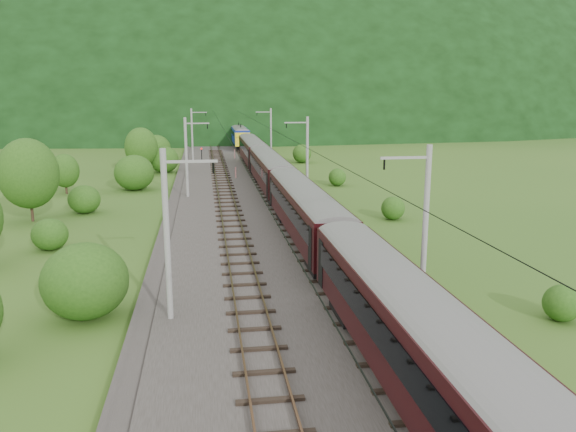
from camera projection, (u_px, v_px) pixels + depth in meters
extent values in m
plane|color=#30591B|center=(300.00, 316.00, 27.44)|extent=(600.00, 600.00, 0.00)
cube|color=#38332D|center=(275.00, 256.00, 37.07)|extent=(14.00, 220.00, 0.30)
cube|color=brown|center=(227.00, 253.00, 36.55)|extent=(0.08, 220.00, 0.15)
cube|color=brown|center=(249.00, 252.00, 36.75)|extent=(0.08, 220.00, 0.15)
cube|color=black|center=(238.00, 254.00, 36.68)|extent=(2.40, 220.00, 0.12)
cube|color=brown|center=(300.00, 250.00, 37.24)|extent=(0.08, 220.00, 0.15)
cube|color=brown|center=(321.00, 249.00, 37.44)|extent=(0.08, 220.00, 0.15)
cube|color=black|center=(310.00, 251.00, 37.37)|extent=(2.40, 220.00, 0.12)
cylinder|color=gray|center=(167.00, 236.00, 25.62)|extent=(0.28, 0.28, 8.00)
cube|color=gray|center=(191.00, 161.00, 25.06)|extent=(2.40, 0.12, 0.12)
cylinder|color=black|center=(213.00, 168.00, 25.27)|extent=(0.10, 0.10, 0.50)
cylinder|color=gray|center=(186.00, 158.00, 56.53)|extent=(0.28, 0.28, 8.00)
cube|color=gray|center=(197.00, 123.00, 55.97)|extent=(2.40, 0.12, 0.12)
cylinder|color=black|center=(207.00, 126.00, 56.18)|extent=(0.10, 0.10, 0.50)
cylinder|color=gray|center=(192.00, 135.00, 87.44)|extent=(0.28, 0.28, 8.00)
cube|color=gray|center=(199.00, 112.00, 86.88)|extent=(2.40, 0.12, 0.12)
cylinder|color=black|center=(206.00, 114.00, 87.09)|extent=(0.10, 0.10, 0.50)
cylinder|color=gray|center=(195.00, 124.00, 118.35)|extent=(0.28, 0.28, 8.00)
cube|color=gray|center=(200.00, 107.00, 117.79)|extent=(2.40, 0.12, 0.12)
cylinder|color=black|center=(205.00, 109.00, 117.99)|extent=(0.10, 0.10, 0.50)
cylinder|color=gray|center=(196.00, 117.00, 149.25)|extent=(0.28, 0.28, 8.00)
cube|color=gray|center=(201.00, 104.00, 148.69)|extent=(2.40, 0.12, 0.12)
cylinder|color=black|center=(204.00, 105.00, 148.90)|extent=(0.10, 0.10, 0.50)
cylinder|color=gray|center=(425.00, 227.00, 27.41)|extent=(0.28, 0.28, 8.00)
cube|color=gray|center=(405.00, 158.00, 26.50)|extent=(2.40, 0.12, 0.12)
cylinder|color=black|center=(384.00, 164.00, 26.42)|extent=(0.10, 0.10, 0.50)
cylinder|color=gray|center=(307.00, 156.00, 58.32)|extent=(0.28, 0.28, 8.00)
cube|color=gray|center=(296.00, 123.00, 57.41)|extent=(2.40, 0.12, 0.12)
cylinder|color=black|center=(286.00, 126.00, 57.33)|extent=(0.10, 0.10, 0.50)
cylinder|color=gray|center=(271.00, 134.00, 89.22)|extent=(0.28, 0.28, 8.00)
cube|color=gray|center=(263.00, 112.00, 88.32)|extent=(2.40, 0.12, 0.12)
cylinder|color=black|center=(257.00, 114.00, 88.24)|extent=(0.10, 0.10, 0.50)
cylinder|color=gray|center=(253.00, 123.00, 120.13)|extent=(0.28, 0.28, 8.00)
cube|color=gray|center=(248.00, 107.00, 119.22)|extent=(2.40, 0.12, 0.12)
cylinder|color=black|center=(243.00, 108.00, 119.15)|extent=(0.10, 0.10, 0.50)
cylinder|color=gray|center=(243.00, 117.00, 151.04)|extent=(0.28, 0.28, 8.00)
cube|color=gray|center=(238.00, 104.00, 150.13)|extent=(2.40, 0.12, 0.12)
cylinder|color=black|center=(235.00, 105.00, 150.05)|extent=(0.10, 0.10, 0.50)
cylinder|color=black|center=(236.00, 151.00, 35.23)|extent=(0.03, 198.00, 0.03)
cylinder|color=black|center=(311.00, 150.00, 35.92)|extent=(0.03, 198.00, 0.03)
ellipsoid|color=black|center=(212.00, 114.00, 278.56)|extent=(504.00, 360.00, 244.00)
cube|color=black|center=(413.00, 335.00, 18.89)|extent=(2.63, 19.92, 2.72)
cylinder|color=slate|center=(415.00, 300.00, 18.63)|extent=(2.63, 19.82, 2.63)
cube|color=black|center=(375.00, 328.00, 18.63)|extent=(0.05, 17.53, 1.04)
cube|color=black|center=(451.00, 323.00, 19.01)|extent=(0.05, 17.53, 1.04)
cube|color=black|center=(357.00, 307.00, 26.00)|extent=(1.99, 2.90, 0.81)
cube|color=black|center=(305.00, 210.00, 38.95)|extent=(2.63, 19.92, 2.72)
cylinder|color=slate|center=(305.00, 193.00, 38.69)|extent=(2.63, 19.82, 2.63)
cube|color=black|center=(286.00, 206.00, 38.69)|extent=(0.05, 17.53, 1.04)
cube|color=black|center=(324.00, 205.00, 39.07)|extent=(0.05, 17.53, 1.04)
cube|color=black|center=(326.00, 264.00, 32.60)|extent=(1.99, 2.90, 0.81)
cube|color=black|center=(290.00, 214.00, 46.06)|extent=(1.99, 2.90, 0.81)
cube|color=black|center=(270.00, 170.00, 59.01)|extent=(2.63, 19.92, 2.72)
cylinder|color=slate|center=(270.00, 158.00, 58.75)|extent=(2.63, 19.82, 2.63)
cube|color=black|center=(257.00, 167.00, 58.75)|extent=(0.05, 17.53, 1.04)
cube|color=black|center=(283.00, 167.00, 59.14)|extent=(0.05, 17.53, 1.04)
cube|color=black|center=(279.00, 198.00, 52.66)|extent=(1.99, 2.90, 0.81)
cube|color=black|center=(263.00, 177.00, 66.13)|extent=(1.99, 2.90, 0.81)
cube|color=black|center=(253.00, 150.00, 79.08)|extent=(2.63, 19.92, 2.72)
cylinder|color=slate|center=(253.00, 142.00, 78.81)|extent=(2.63, 19.82, 2.63)
cube|color=black|center=(243.00, 148.00, 78.81)|extent=(0.05, 17.53, 1.04)
cube|color=black|center=(262.00, 148.00, 79.20)|extent=(0.05, 17.53, 1.04)
cube|color=black|center=(258.00, 169.00, 72.72)|extent=(1.99, 2.90, 0.81)
cube|color=black|center=(249.00, 157.00, 86.19)|extent=(1.99, 2.90, 0.81)
cube|color=navy|center=(240.00, 135.00, 107.01)|extent=(2.63, 16.30, 2.72)
cylinder|color=slate|center=(240.00, 129.00, 106.74)|extent=(2.63, 16.21, 2.63)
cube|color=black|center=(233.00, 134.00, 106.75)|extent=(0.05, 14.34, 1.04)
cube|color=black|center=(247.00, 133.00, 107.13)|extent=(0.05, 14.34, 1.04)
cube|color=black|center=(242.00, 147.00, 101.88)|extent=(1.99, 2.90, 0.81)
cube|color=black|center=(238.00, 142.00, 112.90)|extent=(1.99, 2.90, 0.81)
cube|color=yellow|center=(237.00, 133.00, 114.72)|extent=(2.68, 0.50, 2.44)
cube|color=yellow|center=(243.00, 139.00, 99.37)|extent=(2.68, 0.50, 2.44)
cube|color=black|center=(239.00, 124.00, 109.51)|extent=(0.08, 1.60, 0.81)
cylinder|color=red|center=(236.00, 172.00, 69.79)|extent=(0.14, 0.14, 1.34)
cylinder|color=red|center=(235.00, 154.00, 90.40)|extent=(0.16, 0.16, 1.48)
cylinder|color=black|center=(202.00, 155.00, 85.98)|extent=(0.14, 0.14, 1.94)
sphere|color=red|center=(201.00, 149.00, 85.76)|extent=(0.23, 0.23, 0.23)
ellipsoid|color=#254F15|center=(85.00, 281.00, 26.94)|extent=(4.13, 4.13, 3.72)
ellipsoid|color=#254F15|center=(50.00, 234.00, 38.81)|extent=(2.46, 2.46, 2.22)
ellipsoid|color=#254F15|center=(84.00, 199.00, 50.60)|extent=(2.85, 2.85, 2.57)
ellipsoid|color=#254F15|center=(134.00, 173.00, 62.45)|extent=(4.39, 4.39, 3.95)
ellipsoid|color=#254F15|center=(164.00, 159.00, 76.19)|extent=(4.01, 4.01, 3.61)
ellipsoid|color=#254F15|center=(156.00, 148.00, 89.53)|extent=(4.58, 4.58, 4.12)
ellipsoid|color=#254F15|center=(147.00, 143.00, 101.77)|extent=(3.91, 3.91, 3.52)
ellipsoid|color=#254F15|center=(158.00, 142.00, 112.68)|extent=(2.26, 2.26, 2.03)
cylinder|color=black|center=(31.00, 199.00, 47.27)|extent=(0.24, 0.24, 3.83)
ellipsoid|color=#254F15|center=(28.00, 174.00, 46.80)|extent=(4.92, 4.92, 5.90)
cylinder|color=black|center=(66.00, 183.00, 60.44)|extent=(0.24, 0.24, 2.35)
ellipsoid|color=#254F15|center=(65.00, 171.00, 60.16)|extent=(3.02, 3.02, 3.62)
cylinder|color=black|center=(142.00, 162.00, 74.65)|extent=(0.24, 0.24, 3.38)
ellipsoid|color=#254F15|center=(141.00, 147.00, 74.23)|extent=(4.35, 4.35, 5.21)
cylinder|color=black|center=(148.00, 154.00, 89.16)|extent=(0.24, 0.24, 2.28)
ellipsoid|color=#254F15|center=(148.00, 146.00, 88.88)|extent=(2.93, 2.93, 3.51)
ellipsoid|color=#254F15|center=(562.00, 305.00, 26.77)|extent=(1.77, 1.77, 1.60)
ellipsoid|color=#254F15|center=(393.00, 209.00, 48.10)|extent=(2.03, 2.03, 1.82)
ellipsoid|color=#254F15|center=(337.00, 178.00, 65.58)|extent=(2.05, 2.05, 1.85)
ellipsoid|color=#254F15|center=(302.00, 155.00, 86.94)|extent=(2.88, 2.88, 2.60)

